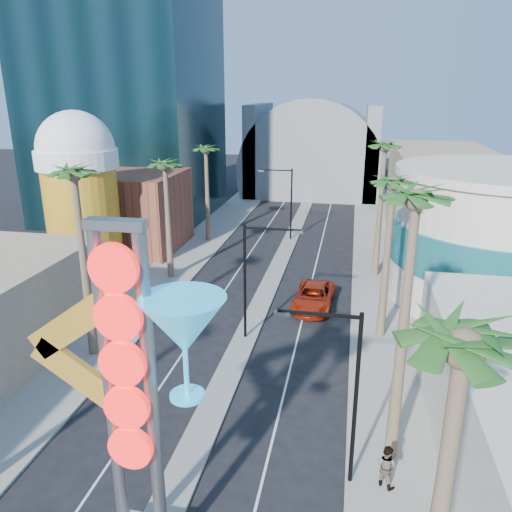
% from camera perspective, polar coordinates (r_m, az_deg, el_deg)
% --- Properties ---
extents(sidewalk_west, '(5.00, 100.00, 0.15)m').
position_cam_1_polar(sidewalk_west, '(50.10, -8.22, -0.36)').
color(sidewalk_west, gray).
rests_on(sidewalk_west, ground).
extents(sidewalk_east, '(5.00, 100.00, 0.15)m').
position_cam_1_polar(sidewalk_east, '(47.54, 13.98, -1.77)').
color(sidewalk_east, gray).
rests_on(sidewalk_east, ground).
extents(median, '(1.60, 84.00, 0.15)m').
position_cam_1_polar(median, '(50.72, 3.09, 0.04)').
color(median, gray).
rests_on(median, ground).
extents(hotel_tower, '(20.00, 20.00, 50.00)m').
position_cam_1_polar(hotel_tower, '(68.58, -15.11, 25.34)').
color(hotel_tower, black).
rests_on(hotel_tower, ground).
extents(brick_filler_west, '(10.00, 10.00, 8.00)m').
position_cam_1_polar(brick_filler_west, '(54.12, -13.92, 5.02)').
color(brick_filler_west, brown).
rests_on(brick_filler_west, ground).
extents(filler_east, '(10.00, 20.00, 10.00)m').
position_cam_1_polar(filler_east, '(59.49, 20.15, 6.60)').
color(filler_east, '#9C7F64').
rests_on(filler_east, ground).
extents(beer_mug, '(7.00, 7.00, 14.50)m').
position_cam_1_polar(beer_mug, '(46.88, -19.45, 7.31)').
color(beer_mug, orange).
rests_on(beer_mug, ground).
extents(turquoise_building, '(16.60, 16.60, 10.60)m').
position_cam_1_polar(turquoise_building, '(42.69, 26.23, 1.85)').
color(turquoise_building, beige).
rests_on(turquoise_building, ground).
extents(canopy, '(22.00, 16.00, 22.00)m').
position_cam_1_polar(canopy, '(82.79, 6.54, 10.14)').
color(canopy, slate).
rests_on(canopy, ground).
extents(neon_sign, '(6.53, 2.60, 12.55)m').
position_cam_1_polar(neon_sign, '(16.40, -11.64, -14.09)').
color(neon_sign, gray).
rests_on(neon_sign, ground).
extents(streetlight_0, '(3.79, 0.25, 8.00)m').
position_cam_1_polar(streetlight_0, '(32.28, -0.34, -1.79)').
color(streetlight_0, black).
rests_on(streetlight_0, ground).
extents(streetlight_1, '(3.79, 0.25, 8.00)m').
position_cam_1_polar(streetlight_1, '(55.30, 3.50, 6.73)').
color(streetlight_1, black).
rests_on(streetlight_1, ground).
extents(streetlight_2, '(3.45, 0.25, 8.00)m').
position_cam_1_polar(streetlight_2, '(20.93, 10.10, -14.21)').
color(streetlight_2, black).
rests_on(streetlight_2, ground).
extents(palm_1, '(2.40, 2.40, 12.70)m').
position_cam_1_polar(palm_1, '(30.49, -19.99, 7.49)').
color(palm_1, brown).
rests_on(palm_1, ground).
extents(palm_2, '(2.40, 2.40, 11.20)m').
position_cam_1_polar(palm_2, '(43.14, -10.34, 9.38)').
color(palm_2, brown).
rests_on(palm_2, ground).
extents(palm_3, '(2.40, 2.40, 11.20)m').
position_cam_1_polar(palm_3, '(54.38, -5.73, 11.40)').
color(palm_3, brown).
rests_on(palm_3, ground).
extents(palm_4, '(2.40, 2.40, 12.20)m').
position_cam_1_polar(palm_4, '(11.47, 22.30, -12.54)').
color(palm_4, brown).
rests_on(palm_4, ground).
extents(palm_5, '(2.40, 2.40, 13.20)m').
position_cam_1_polar(palm_5, '(20.40, 17.66, 4.07)').
color(palm_5, brown).
rests_on(palm_5, ground).
extents(palm_6, '(2.40, 2.40, 11.70)m').
position_cam_1_polar(palm_6, '(32.37, 15.31, 6.91)').
color(palm_6, brown).
rests_on(palm_6, ground).
extents(palm_7, '(2.40, 2.40, 12.70)m').
position_cam_1_polar(palm_7, '(44.07, 14.46, 11.06)').
color(palm_7, brown).
rests_on(palm_7, ground).
extents(red_pickup, '(3.17, 6.34, 1.72)m').
position_cam_1_polar(red_pickup, '(38.92, 6.61, -4.66)').
color(red_pickup, '#A9250D').
rests_on(red_pickup, ground).
extents(pedestrian_b, '(1.18, 1.12, 1.92)m').
position_cam_1_polar(pedestrian_b, '(23.25, 14.64, -22.18)').
color(pedestrian_b, gray).
rests_on(pedestrian_b, sidewalk_east).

